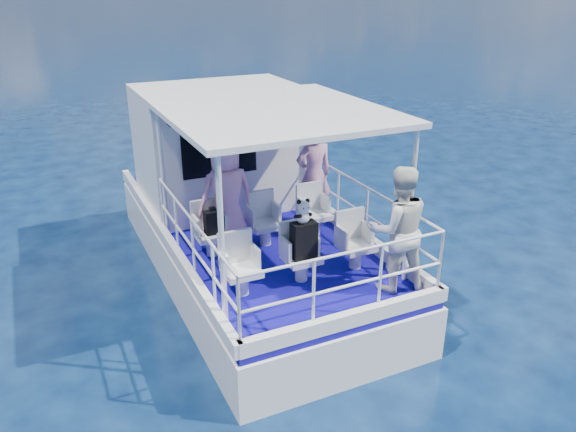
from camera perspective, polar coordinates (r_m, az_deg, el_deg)
The scene contains 20 objects.
ground at distance 9.39m, azimuth -1.73°, elevation -8.28°, with size 2000.00×2000.00×0.00m, color black.
hull at distance 10.20m, azimuth -4.00°, elevation -5.64°, with size 3.00×7.00×1.60m, color white.
deck at distance 9.82m, azimuth -4.13°, elevation -1.27°, with size 2.90×6.90×0.10m, color #110981.
cabin at distance 10.58m, azimuth -6.90°, elevation 7.05°, with size 2.85×2.00×2.20m, color white.
canopy at distance 8.04m, azimuth -1.41°, elevation 10.53°, with size 3.00×3.20×0.08m, color white.
canopy_posts at distance 8.32m, azimuth -1.20°, elevation 2.77°, with size 2.77×2.97×2.20m.
railings at distance 8.27m, azimuth -0.24°, elevation -1.84°, with size 2.84×3.59×1.00m, color white, non-canonical shape.
seat_port_fwd at distance 8.77m, azimuth -7.74°, elevation -2.80°, with size 0.48×0.46×0.38m, color silver.
seat_center_fwd at distance 9.04m, azimuth -2.32°, elevation -1.76°, with size 0.48×0.46×0.38m, color silver.
seat_stbd_fwd at distance 9.40m, azimuth 2.73°, elevation -0.79°, with size 0.48×0.46×0.38m, color silver.
seat_port_aft at distance 7.67m, azimuth -4.70°, elevation -6.62°, with size 0.48×0.46×0.38m, color silver.
seat_center_aft at distance 7.99m, azimuth 1.36°, elevation -5.28°, with size 0.48×0.46×0.38m, color silver.
seat_stbd_aft at distance 8.38m, azimuth 6.89°, elevation -4.01°, with size 0.48×0.46×0.38m, color silver.
passenger_port_fwd at distance 8.68m, azimuth -6.27°, elevation 2.09°, with size 0.67×0.48×1.80m, color #EE9ABE.
passenger_stbd_fwd at distance 9.55m, azimuth 2.63°, elevation 4.19°, with size 0.66×0.43×1.80m, color #CD84AA.
passenger_stbd_aft at distance 7.63m, azimuth 11.09°, elevation -1.33°, with size 0.86×0.67×1.77m, color silver.
backpack_port at distance 8.58m, azimuth -7.55°, elevation -0.62°, with size 0.28×0.16×0.37m, color black.
backpack_center at distance 7.75m, azimuth 1.61°, elevation -2.46°, with size 0.35×0.20×0.52m, color black.
compact_camera at distance 8.50m, azimuth -7.73°, elevation 0.70°, with size 0.09×0.06×0.06m, color black.
panda at distance 7.58m, azimuth 1.55°, elevation 0.49°, with size 0.22×0.18×0.34m, color white, non-canonical shape.
Camera 1 is at (-3.17, -7.38, 4.86)m, focal length 35.00 mm.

